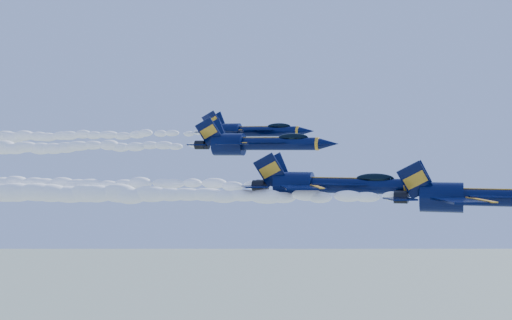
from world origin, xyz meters
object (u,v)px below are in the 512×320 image
(jet_fourth, at_px, (250,131))
(jet_third, at_px, (256,143))
(jet_lead, at_px, (483,197))
(jet_second, at_px, (329,185))

(jet_fourth, bearing_deg, jet_third, -66.80)
(jet_lead, height_order, jet_fourth, jet_fourth)
(jet_lead, distance_m, jet_fourth, 39.98)
(jet_second, bearing_deg, jet_lead, -8.29)
(jet_second, relative_size, jet_fourth, 1.14)
(jet_lead, xyz_separation_m, jet_fourth, (-31.62, 23.35, 7.31))
(jet_second, distance_m, jet_fourth, 27.18)
(jet_third, relative_size, jet_fourth, 1.14)
(jet_third, distance_m, jet_fourth, 9.91)
(jet_third, height_order, jet_fourth, jet_fourth)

